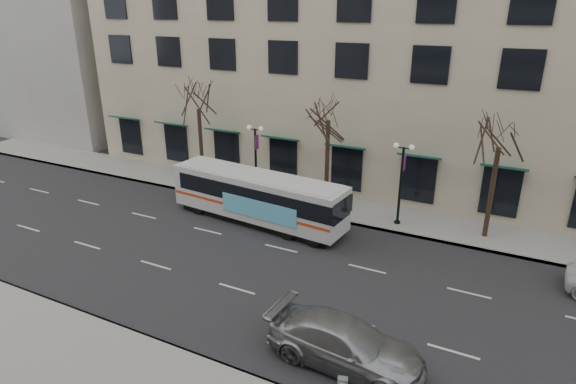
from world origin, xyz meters
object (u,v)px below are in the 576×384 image
Objects in this scene: tree_far_left at (198,96)px; silver_car at (346,344)px; lamp_post_right at (401,181)px; city_bus at (259,196)px; tree_far_mid at (329,105)px; lamp_post_left at (256,158)px; tree_far_right at (502,130)px.

tree_far_left is 22.10m from silver_car.
city_bus is (-7.88, -3.37, -1.23)m from lamp_post_right.
silver_car is (6.42, -13.60, -6.03)m from tree_far_mid.
tree_far_right is at bearing 2.29° from lamp_post_left.
tree_far_right is (20.00, 0.00, -0.28)m from tree_far_left.
city_bus is at bearing -29.08° from tree_far_left.
lamp_post_left is at bearing 127.81° from city_bus.
lamp_post_right is at bearing -6.83° from tree_far_mid.
tree_far_right is at bearing 0.00° from tree_far_left.
lamp_post_right is 13.24m from silver_car.
lamp_post_right is (-4.99, -0.60, -3.48)m from tree_far_right.
tree_far_right reaches higher than city_bus.
lamp_post_left is 10.00m from lamp_post_right.
lamp_post_left is 0.44× the size of city_bus.
city_bus is (7.13, -3.97, -4.98)m from tree_far_left.
tree_far_mid is (10.00, 0.00, 0.21)m from tree_far_left.
tree_far_left is 10.00m from tree_far_mid.
silver_car is (-3.58, -13.60, -5.54)m from tree_far_right.
tree_far_right is 15.40m from lamp_post_left.
tree_far_right reaches higher than lamp_post_right.
city_bus is at bearing -162.88° from tree_far_right.
tree_far_right is 14.27m from city_bus.
silver_car is at bearing -48.73° from lamp_post_left.
tree_far_right is 1.33× the size of silver_car.
tree_far_mid reaches higher than city_bus.
lamp_post_right is at bearing -173.15° from tree_far_right.
city_bus is 1.94× the size of silver_car.
tree_far_mid is 10.01m from tree_far_right.
lamp_post_right is at bearing 9.69° from silver_car.
lamp_post_left is (5.01, -0.60, -3.75)m from tree_far_left.
lamp_post_left is at bearing -6.83° from tree_far_left.
tree_far_mid is at bearing 6.85° from lamp_post_left.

